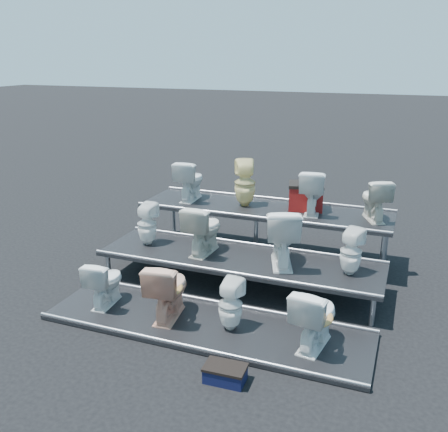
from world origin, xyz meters
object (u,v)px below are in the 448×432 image
(toilet_0, at_px, (105,282))
(toilet_11, at_px, (375,199))
(toilet_4, at_px, (147,224))
(toilet_8, at_px, (190,180))
(toilet_2, at_px, (231,305))
(toilet_9, at_px, (245,183))
(toilet_1, at_px, (168,289))
(red_crate, at_px, (306,198))
(step_stool, at_px, (225,375))
(toilet_5, at_px, (204,229))
(toilet_10, at_px, (313,191))
(toilet_7, at_px, (351,252))
(toilet_6, at_px, (282,236))
(toilet_3, at_px, (315,316))

(toilet_0, relative_size, toilet_11, 0.98)
(toilet_4, bearing_deg, toilet_8, -92.46)
(toilet_2, distance_m, toilet_9, 2.83)
(toilet_0, bearing_deg, toilet_1, 175.50)
(red_crate, xyz_separation_m, step_stool, (-0.02, -3.70, -0.98))
(toilet_5, distance_m, toilet_9, 1.38)
(toilet_4, bearing_deg, step_stool, 138.24)
(toilet_0, relative_size, toilet_8, 0.92)
(toilet_4, relative_size, toilet_10, 0.92)
(toilet_4, xyz_separation_m, toilet_9, (1.17, 1.30, 0.46))
(toilet_2, bearing_deg, toilet_7, -128.58)
(toilet_5, distance_m, red_crate, 1.92)
(toilet_6, bearing_deg, red_crate, -109.01)
(toilet_3, relative_size, toilet_5, 1.01)
(toilet_3, relative_size, toilet_10, 1.05)
(toilet_5, height_order, toilet_7, toilet_5)
(toilet_6, relative_size, toilet_9, 1.08)
(toilet_1, relative_size, red_crate, 1.44)
(toilet_6, bearing_deg, toilet_9, -71.03)
(step_stool, bearing_deg, toilet_7, 64.23)
(toilet_7, bearing_deg, toilet_10, -40.00)
(toilet_8, height_order, toilet_10, toilet_10)
(toilet_10, distance_m, toilet_11, 0.97)
(toilet_9, bearing_deg, toilet_4, 23.93)
(toilet_0, bearing_deg, toilet_5, -129.36)
(toilet_2, distance_m, toilet_7, 1.85)
(toilet_10, height_order, red_crate, toilet_10)
(toilet_2, bearing_deg, toilet_5, -49.37)
(toilet_8, bearing_deg, toilet_9, 177.39)
(toilet_5, xyz_separation_m, toilet_7, (2.17, 0.00, -0.05))
(toilet_5, bearing_deg, step_stool, 121.34)
(toilet_7, distance_m, toilet_9, 2.40)
(toilet_2, xyz_separation_m, toilet_5, (-0.92, 1.30, 0.45))
(toilet_10, relative_size, red_crate, 1.33)
(toilet_9, distance_m, red_crate, 1.04)
(toilet_5, xyz_separation_m, toilet_10, (1.36, 1.30, 0.38))
(toilet_7, bearing_deg, toilet_3, 98.63)
(toilet_2, xyz_separation_m, toilet_9, (-0.71, 2.60, 0.86))
(toilet_11, bearing_deg, toilet_4, -2.15)
(toilet_0, distance_m, toilet_1, 0.96)
(toilet_9, bearing_deg, toilet_6, 103.54)
(toilet_9, bearing_deg, red_crate, 165.65)
(toilet_6, bearing_deg, toilet_1, 29.83)
(toilet_3, height_order, toilet_6, toilet_6)
(toilet_2, height_order, toilet_11, toilet_11)
(toilet_5, bearing_deg, toilet_0, 58.20)
(toilet_7, bearing_deg, step_stool, 84.55)
(toilet_3, distance_m, toilet_11, 2.73)
(toilet_2, xyz_separation_m, toilet_4, (-1.88, 1.30, 0.40))
(toilet_1, distance_m, toilet_9, 2.73)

